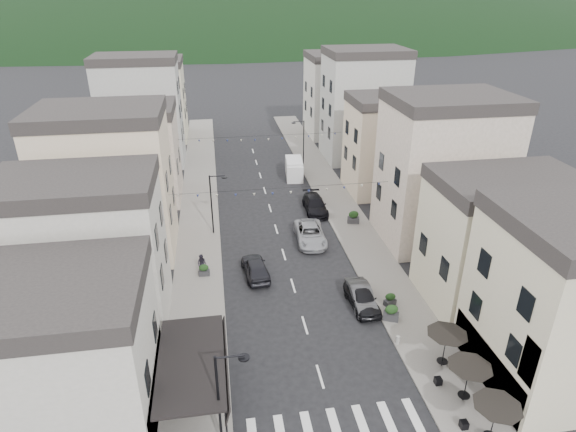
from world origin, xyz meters
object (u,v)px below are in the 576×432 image
object	(u,v)px
parked_car_a	(362,298)
parked_car_d	(315,205)
parked_car_b	(361,296)
pedestrian_a	(174,355)
delivery_van	(294,168)
pedestrian_b	(202,264)
parked_car_e	(256,268)
parked_car_c	(310,234)

from	to	relation	value
parked_car_a	parked_car_d	distance (m)	16.91
parked_car_b	parked_car_d	bearing A→B (deg)	90.60
pedestrian_a	parked_car_d	bearing A→B (deg)	59.79
parked_car_b	delivery_van	size ratio (longest dim) A/B	0.85
pedestrian_b	parked_car_e	bearing A→B (deg)	11.94
parked_car_e	pedestrian_a	size ratio (longest dim) A/B	3.02
parked_car_b	parked_car_e	world-z (taller)	parked_car_e
parked_car_b	delivery_van	xyz separation A→B (m)	(-0.46, 27.04, 0.45)
parked_car_d	pedestrian_b	size ratio (longest dim) A/B	3.16
parked_car_a	parked_car_b	world-z (taller)	parked_car_a
parked_car_a	parked_car_b	xyz separation A→B (m)	(0.00, 0.33, -0.05)
parked_car_e	pedestrian_a	distance (m)	11.34
parked_car_d	pedestrian_b	distance (m)	15.74
pedestrian_a	pedestrian_b	world-z (taller)	pedestrian_b
parked_car_a	pedestrian_a	size ratio (longest dim) A/B	2.95
parked_car_e	parked_car_b	bearing A→B (deg)	139.44
parked_car_c	pedestrian_b	xyz separation A→B (m)	(-9.93, -4.12, 0.18)
parked_car_c	pedestrian_b	world-z (taller)	pedestrian_b
pedestrian_b	delivery_van	bearing A→B (deg)	86.51
parked_car_a	parked_car_b	distance (m)	0.34
parked_car_b	delivery_van	bearing A→B (deg)	91.57
parked_car_c	pedestrian_a	world-z (taller)	pedestrian_a
parked_car_d	parked_car_e	world-z (taller)	parked_car_e
parked_car_b	parked_car_d	xyz separation A→B (m)	(0.00, 16.57, 0.06)
parked_car_a	pedestrian_b	world-z (taller)	pedestrian_b
parked_car_b	delivery_van	world-z (taller)	delivery_van
parked_car_c	parked_car_e	size ratio (longest dim) A/B	1.22
pedestrian_a	parked_car_c	bearing A→B (deg)	53.96
delivery_van	pedestrian_a	xyz separation A→B (m)	(-12.98, -31.54, -0.29)
parked_car_e	pedestrian_b	size ratio (longest dim) A/B	2.73
parked_car_a	parked_car_b	bearing A→B (deg)	86.98
parked_car_b	parked_car_e	bearing A→B (deg)	146.05
parked_car_a	pedestrian_a	bearing A→B (deg)	-165.78
parked_car_b	parked_car_c	distance (m)	10.36
pedestrian_a	pedestrian_b	distance (m)	10.73
pedestrian_b	parked_car_c	bearing A→B (deg)	47.32
parked_car_e	parked_car_c	bearing A→B (deg)	-143.64
delivery_van	pedestrian_b	world-z (taller)	delivery_van
parked_car_a	parked_car_e	xyz separation A→B (m)	(-7.40, 5.43, 0.02)
parked_car_c	pedestrian_a	bearing A→B (deg)	-125.40
parked_car_e	parked_car_d	bearing A→B (deg)	-128.81
parked_car_c	pedestrian_b	bearing A→B (deg)	-154.51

